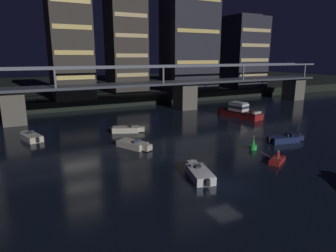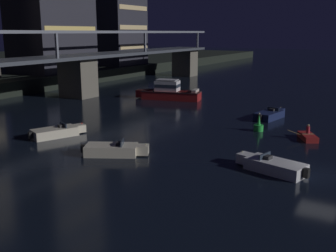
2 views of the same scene
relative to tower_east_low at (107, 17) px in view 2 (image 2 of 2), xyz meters
name	(u,v)px [view 2 (image 2 of 2)]	position (x,y,z in m)	size (l,w,h in m)	color
ground_plane	(320,175)	(-44.21, -52.41, -12.27)	(400.00, 400.00, 0.00)	black
tower_east_low	(107,17)	(0.00, 0.00, 0.00)	(10.75, 14.06, 20.45)	#282833
cabin_cruiser_near_left	(169,92)	(-22.99, -28.77, -11.22)	(4.42, 9.37, 2.79)	maroon
speedboat_mid_left	(114,150)	(-47.43, -37.95, -11.86)	(3.46, 4.91, 1.16)	beige
speedboat_mid_right	(270,115)	(-28.42, -44.56, -11.86)	(5.22, 2.51, 1.16)	#19234C
speedboat_far_left	(273,166)	(-45.05, -49.47, -11.86)	(2.70, 5.20, 1.16)	silver
speedboat_far_right	(57,132)	(-45.59, -30.08, -11.86)	(5.05, 3.17, 1.16)	beige
channel_buoy	(259,126)	(-34.51, -45.19, -11.80)	(0.90, 0.90, 1.76)	green
dinghy_with_paddler	(308,137)	(-35.38, -49.88, -12.00)	(2.81, 2.71, 1.36)	maroon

